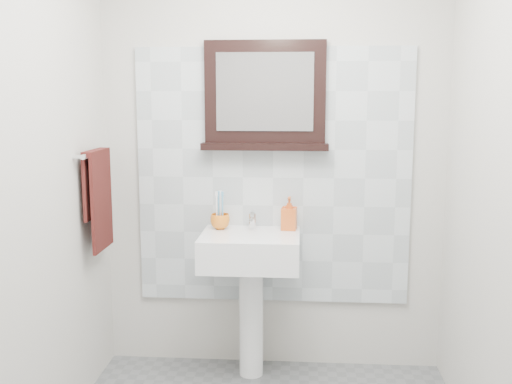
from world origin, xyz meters
TOP-DOWN VIEW (x-y plane):
  - back_wall at (0.00, 1.10)m, footprint 2.00×0.01m
  - front_wall at (0.00, -1.10)m, footprint 2.00×0.01m
  - left_wall at (-1.00, 0.00)m, footprint 0.01×2.20m
  - splashback at (0.00, 1.09)m, footprint 1.60×0.02m
  - pedestal_sink at (-0.12, 0.87)m, footprint 0.55×0.44m
  - toothbrush_cup at (-0.30, 0.98)m, footprint 0.14×0.14m
  - toothbrushes at (-0.30, 0.98)m, footprint 0.05×0.04m
  - soap_dispenser at (0.10, 0.99)m, footprint 0.10×0.10m
  - framed_mirror at (-0.05, 1.06)m, footprint 0.73×0.11m
  - towel_bar at (-0.95, 0.76)m, footprint 0.07×0.40m
  - hand_towel at (-0.94, 0.76)m, footprint 0.06×0.30m

SIDE VIEW (x-z plane):
  - pedestal_sink at x=-0.12m, z-range 0.20..1.16m
  - toothbrush_cup at x=-0.30m, z-range 0.86..0.95m
  - soap_dispenser at x=0.10m, z-range 0.86..1.05m
  - toothbrushes at x=-0.30m, z-range 0.88..1.09m
  - hand_towel at x=-0.94m, z-range 0.83..1.38m
  - splashback at x=0.00m, z-range 0.40..1.90m
  - back_wall at x=0.00m, z-range 0.00..2.50m
  - front_wall at x=0.00m, z-range 0.00..2.50m
  - left_wall at x=-1.00m, z-range 0.00..2.50m
  - towel_bar at x=-0.95m, z-range 1.30..1.33m
  - framed_mirror at x=-0.05m, z-range 1.30..1.92m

